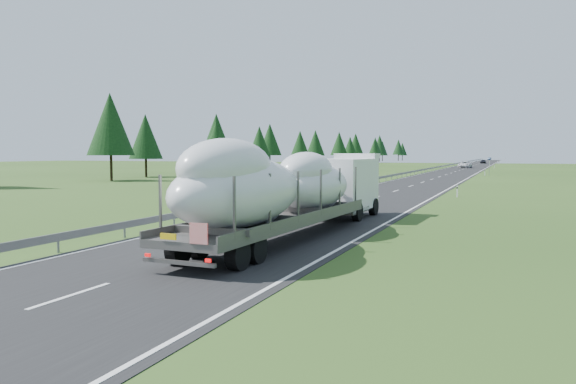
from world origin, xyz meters
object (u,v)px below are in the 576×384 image
at_px(highway_sign, 489,165).
at_px(distant_van, 465,165).
at_px(boat_truck, 292,186).
at_px(distant_car_blue, 489,159).
at_px(distant_car_dark, 483,162).

xyz_separation_m(highway_sign, distant_van, (-7.74, 49.50, -0.95)).
xyz_separation_m(highway_sign, boat_truck, (-5.47, -77.18, 0.54)).
xyz_separation_m(highway_sign, distant_car_blue, (-8.23, 217.15, -1.08)).
distance_m(distant_van, distant_car_dark, 64.51).
relative_size(highway_sign, distant_car_blue, 0.59).
relative_size(distant_car_dark, distant_car_blue, 0.97).
xyz_separation_m(boat_truck, distant_car_dark, (-0.95, 191.17, -1.61)).
height_order(distant_van, distant_car_dark, distant_van).
bearing_deg(highway_sign, distant_car_dark, 93.22).
height_order(distant_van, distant_car_blue, distant_van).
bearing_deg(highway_sign, distant_van, 98.89).
bearing_deg(distant_car_dark, distant_van, -86.52).
xyz_separation_m(boat_truck, distant_van, (-2.27, 126.67, -1.49)).
bearing_deg(distant_car_dark, distant_car_blue, 95.66).
distance_m(highway_sign, distant_car_blue, 217.31).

